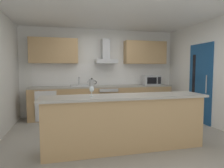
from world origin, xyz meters
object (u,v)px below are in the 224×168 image
object	(u,v)px
range_hood	(106,56)
refrigerator	(47,104)
wine_glass	(92,89)
kettle	(92,83)
sink	(79,85)
microwave	(151,80)
oven	(107,101)

from	to	relation	value
range_hood	refrigerator	bearing A→B (deg)	-175.55
wine_glass	kettle	bearing A→B (deg)	82.15
sink	kettle	size ratio (longest dim) A/B	1.73
microwave	wine_glass	world-z (taller)	microwave
sink	microwave	bearing A→B (deg)	-1.01
oven	wine_glass	xyz separation A→B (m)	(-0.79, -2.49, 0.61)
refrigerator	sink	world-z (taller)	sink
sink	kettle	bearing A→B (deg)	-7.25
microwave	sink	distance (m)	2.21
kettle	range_hood	xyz separation A→B (m)	(0.45, 0.16, 0.78)
oven	microwave	size ratio (longest dim) A/B	1.60
oven	kettle	size ratio (longest dim) A/B	2.77
microwave	kettle	bearing A→B (deg)	-179.82
oven	range_hood	distance (m)	1.33
kettle	oven	bearing A→B (deg)	4.29
kettle	wine_glass	distance (m)	2.48
range_hood	wine_glass	distance (m)	2.82
refrigerator	range_hood	distance (m)	2.18
refrigerator	range_hood	world-z (taller)	range_hood
kettle	range_hood	bearing A→B (deg)	19.96
microwave	wine_glass	size ratio (longest dim) A/B	2.81
refrigerator	range_hood	size ratio (longest dim) A/B	1.18
refrigerator	wine_glass	size ratio (longest dim) A/B	4.78
oven	microwave	bearing A→B (deg)	-1.14
refrigerator	wine_glass	xyz separation A→B (m)	(0.91, -2.48, 0.65)
oven	refrigerator	distance (m)	1.70
kettle	range_hood	size ratio (longest dim) A/B	0.40
microwave	kettle	size ratio (longest dim) A/B	1.73
oven	range_hood	xyz separation A→B (m)	(0.00, 0.13, 1.33)
wine_glass	refrigerator	bearing A→B (deg)	110.15
oven	microwave	distance (m)	1.52
refrigerator	microwave	distance (m)	3.17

